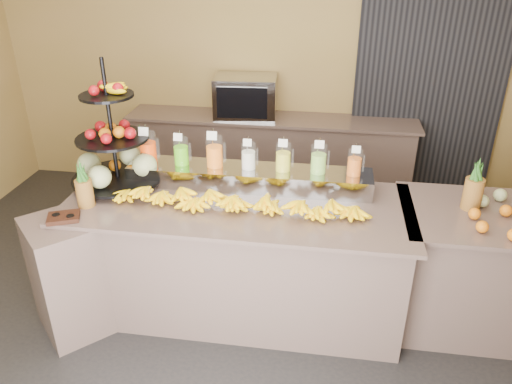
% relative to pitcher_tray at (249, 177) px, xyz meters
% --- Properties ---
extents(ground, '(6.00, 6.00, 0.00)m').
position_rel_pitcher_tray_xyz_m(ground, '(-0.03, -0.58, -1.01)').
color(ground, black).
rests_on(ground, ground).
extents(room_envelope, '(6.04, 5.02, 2.82)m').
position_rel_pitcher_tray_xyz_m(room_envelope, '(0.15, 0.21, 0.87)').
color(room_envelope, olive).
rests_on(room_envelope, ground).
extents(buffet_counter, '(2.75, 1.25, 0.93)m').
position_rel_pitcher_tray_xyz_m(buffet_counter, '(-0.15, -0.32, -0.54)').
color(buffet_counter, gray).
rests_on(buffet_counter, ground).
extents(right_counter, '(1.08, 0.88, 0.93)m').
position_rel_pitcher_tray_xyz_m(right_counter, '(1.67, -0.18, -0.54)').
color(right_counter, gray).
rests_on(right_counter, ground).
extents(back_ledge, '(3.10, 0.55, 0.93)m').
position_rel_pitcher_tray_xyz_m(back_ledge, '(-0.03, 1.67, -0.54)').
color(back_ledge, gray).
rests_on(back_ledge, ground).
extents(pitcher_tray, '(1.85, 0.30, 0.15)m').
position_rel_pitcher_tray_xyz_m(pitcher_tray, '(0.00, 0.00, 0.00)').
color(pitcher_tray, gray).
rests_on(pitcher_tray, buffet_counter).
extents(juice_pitcher_orange_a, '(0.13, 0.13, 0.31)m').
position_rel_pitcher_tray_xyz_m(juice_pitcher_orange_a, '(-0.78, -0.00, 0.18)').
color(juice_pitcher_orange_a, silver).
rests_on(juice_pitcher_orange_a, pitcher_tray).
extents(juice_pitcher_green, '(0.12, 0.12, 0.28)m').
position_rel_pitcher_tray_xyz_m(juice_pitcher_green, '(-0.52, -0.00, 0.17)').
color(juice_pitcher_green, silver).
rests_on(juice_pitcher_green, pitcher_tray).
extents(juice_pitcher_orange_b, '(0.13, 0.13, 0.31)m').
position_rel_pitcher_tray_xyz_m(juice_pitcher_orange_b, '(-0.26, -0.00, 0.18)').
color(juice_pitcher_orange_b, silver).
rests_on(juice_pitcher_orange_b, pitcher_tray).
extents(juice_pitcher_milk, '(0.11, 0.11, 0.26)m').
position_rel_pitcher_tray_xyz_m(juice_pitcher_milk, '(-0.00, -0.00, 0.16)').
color(juice_pitcher_milk, silver).
rests_on(juice_pitcher_milk, pitcher_tray).
extents(juice_pitcher_lemon, '(0.11, 0.12, 0.28)m').
position_rel_pitcher_tray_xyz_m(juice_pitcher_lemon, '(0.26, -0.00, 0.17)').
color(juice_pitcher_lemon, silver).
rests_on(juice_pitcher_lemon, pitcher_tray).
extents(juice_pitcher_lime, '(0.12, 0.12, 0.28)m').
position_rel_pitcher_tray_xyz_m(juice_pitcher_lime, '(0.52, -0.00, 0.17)').
color(juice_pitcher_lime, silver).
rests_on(juice_pitcher_lime, pitcher_tray).
extents(juice_pitcher_orange_c, '(0.11, 0.11, 0.26)m').
position_rel_pitcher_tray_xyz_m(juice_pitcher_orange_c, '(0.78, -0.00, 0.16)').
color(juice_pitcher_orange_c, silver).
rests_on(juice_pitcher_orange_c, pitcher_tray).
extents(banana_heap, '(1.87, 0.17, 0.16)m').
position_rel_pitcher_tray_xyz_m(banana_heap, '(-0.03, -0.35, -0.00)').
color(banana_heap, yellow).
rests_on(banana_heap, buffet_counter).
extents(fruit_stand, '(0.79, 0.79, 0.97)m').
position_rel_pitcher_tray_xyz_m(fruit_stand, '(-0.96, -0.11, 0.17)').
color(fruit_stand, black).
rests_on(fruit_stand, buffet_counter).
extents(condiment_caddy, '(0.25, 0.22, 0.03)m').
position_rel_pitcher_tray_xyz_m(condiment_caddy, '(-1.16, -0.69, -0.06)').
color(condiment_caddy, black).
rests_on(condiment_caddy, buffet_counter).
extents(pineapple_left_a, '(0.12, 0.12, 0.36)m').
position_rel_pitcher_tray_xyz_m(pineapple_left_a, '(-1.09, -0.48, 0.06)').
color(pineapple_left_a, brown).
rests_on(pineapple_left_a, buffet_counter).
extents(pineapple_left_b, '(0.13, 0.13, 0.39)m').
position_rel_pitcher_tray_xyz_m(pineapple_left_b, '(-0.90, 0.17, 0.07)').
color(pineapple_left_b, brown).
rests_on(pineapple_left_b, buffet_counter).
extents(right_fruit_pile, '(0.43, 0.41, 0.23)m').
position_rel_pitcher_tray_xyz_m(right_fruit_pile, '(1.74, -0.26, -0.00)').
color(right_fruit_pile, brown).
rests_on(right_fruit_pile, right_counter).
extents(oven_warmer, '(0.67, 0.49, 0.43)m').
position_rel_pitcher_tray_xyz_m(oven_warmer, '(-0.31, 1.67, 0.14)').
color(oven_warmer, gray).
rests_on(oven_warmer, back_ledge).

